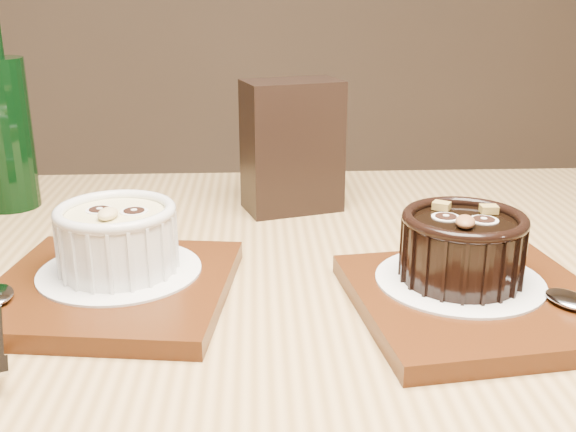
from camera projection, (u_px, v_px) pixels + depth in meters
name	position (u px, v px, depth m)	size (l,w,h in m)	color
table	(282.00, 414.00, 0.54)	(1.25, 0.88, 0.75)	#9C7744
tray_left	(112.00, 289.00, 0.53)	(0.18, 0.18, 0.01)	#48210C
doily_left	(120.00, 271.00, 0.54)	(0.13, 0.13, 0.00)	white
ramekin_white	(117.00, 235.00, 0.53)	(0.09, 0.09, 0.06)	silver
tray_right	(477.00, 301.00, 0.51)	(0.18, 0.18, 0.01)	#48210C
doily_right	(459.00, 280.00, 0.52)	(0.13, 0.13, 0.00)	white
ramekin_dark	(463.00, 244.00, 0.51)	(0.09, 0.09, 0.06)	black
condiment_stand	(292.00, 146.00, 0.72)	(0.10, 0.06, 0.14)	black
green_bottle	(2.00, 128.00, 0.72)	(0.06, 0.06, 0.23)	black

